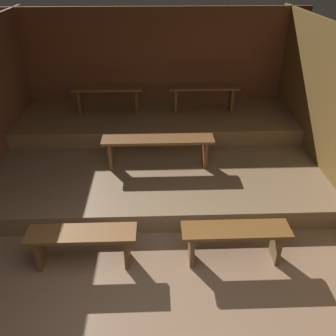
{
  "coord_description": "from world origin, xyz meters",
  "views": [
    {
      "loc": [
        -0.01,
        -1.92,
        3.14
      ],
      "look_at": [
        0.15,
        2.45,
        0.48
      ],
      "focal_mm": 37.92,
      "sensor_mm": 36.0,
      "label": 1
    }
  ],
  "objects": [
    {
      "name": "ground",
      "position": [
        0.0,
        2.53,
        -0.04
      ],
      "size": [
        5.82,
        5.86,
        0.08
      ],
      "primitive_type": "cube",
      "color": "#86674E"
    },
    {
      "name": "wall_back",
      "position": [
        0.0,
        5.09,
        1.16
      ],
      "size": [
        5.82,
        0.06,
        2.31
      ],
      "primitive_type": "cube",
      "color": "brown",
      "rests_on": "ground"
    },
    {
      "name": "platform_lower",
      "position": [
        0.0,
        3.34,
        0.14
      ],
      "size": [
        5.02,
        3.46,
        0.28
      ],
      "primitive_type": "cube",
      "color": "#816648",
      "rests_on": "ground"
    },
    {
      "name": "platform_middle",
      "position": [
        0.0,
        4.26,
        0.42
      ],
      "size": [
        5.02,
        1.61,
        0.28
      ],
      "primitive_type": "cube",
      "color": "olive",
      "rests_on": "platform_lower"
    },
    {
      "name": "bench_floor_left",
      "position": [
        -0.87,
        1.12,
        0.36
      ],
      "size": [
        1.24,
        0.32,
        0.47
      ],
      "color": "brown",
      "rests_on": "ground"
    },
    {
      "name": "bench_floor_right",
      "position": [
        0.87,
        1.12,
        0.36
      ],
      "size": [
        1.24,
        0.32,
        0.47
      ],
      "color": "brown",
      "rests_on": "ground"
    },
    {
      "name": "bench_lower_center",
      "position": [
        0.01,
        2.87,
        0.65
      ],
      "size": [
        1.69,
        0.32,
        0.47
      ],
      "color": "brown",
      "rests_on": "platform_lower"
    },
    {
      "name": "bench_middle_left",
      "position": [
        -0.89,
        4.42,
        0.92
      ],
      "size": [
        1.29,
        0.32,
        0.47
      ],
      "color": "brown",
      "rests_on": "platform_middle"
    },
    {
      "name": "bench_middle_right",
      "position": [
        0.89,
        4.42,
        0.92
      ],
      "size": [
        1.29,
        0.32,
        0.47
      ],
      "color": "brown",
      "rests_on": "platform_middle"
    }
  ]
}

